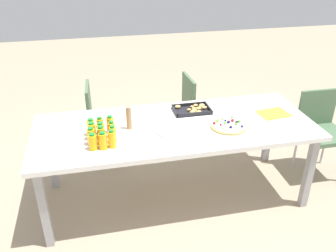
{
  "coord_description": "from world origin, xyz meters",
  "views": [
    {
      "loc": [
        -0.62,
        -2.55,
        2.12
      ],
      "look_at": [
        -0.07,
        -0.04,
        0.75
      ],
      "focal_mm": 38.42,
      "sensor_mm": 36.0,
      "label": 1
    }
  ],
  "objects_px": {
    "chair_far_left": "(102,115)",
    "napkin_stack": "(58,150)",
    "plate_stack": "(169,131)",
    "paper_folder": "(274,114)",
    "party_table": "(175,131)",
    "snack_tray": "(193,110)",
    "juice_bottle_0": "(93,142)",
    "juice_bottle_1": "(103,141)",
    "chair_end": "(321,126)",
    "juice_bottle_4": "(101,136)",
    "juice_bottle_3": "(91,137)",
    "cardboard_tube": "(129,118)",
    "fruit_pizza": "(228,125)",
    "chair_far_right": "(199,105)",
    "juice_bottle_8": "(112,130)",
    "juice_bottle_10": "(100,126)",
    "juice_bottle_6": "(92,132)",
    "juice_bottle_7": "(101,131)",
    "juice_bottle_9": "(91,128)",
    "juice_bottle_2": "(112,139)",
    "juice_bottle_11": "(110,125)",
    "juice_bottle_5": "(113,135)"
  },
  "relations": [
    {
      "from": "chair_far_left",
      "to": "juice_bottle_7",
      "type": "bearing_deg",
      "value": 0.62
    },
    {
      "from": "juice_bottle_3",
      "to": "juice_bottle_6",
      "type": "xyz_separation_m",
      "value": [
        0.01,
        0.08,
        0.0
      ]
    },
    {
      "from": "chair_far_right",
      "to": "plate_stack",
      "type": "bearing_deg",
      "value": -32.44
    },
    {
      "from": "party_table",
      "to": "juice_bottle_2",
      "type": "distance_m",
      "value": 0.6
    },
    {
      "from": "chair_far_left",
      "to": "juice_bottle_11",
      "type": "height_order",
      "value": "juice_bottle_11"
    },
    {
      "from": "juice_bottle_3",
      "to": "paper_folder",
      "type": "bearing_deg",
      "value": 6.91
    },
    {
      "from": "juice_bottle_0",
      "to": "juice_bottle_1",
      "type": "bearing_deg",
      "value": -3.43
    },
    {
      "from": "juice_bottle_1",
      "to": "juice_bottle_3",
      "type": "relative_size",
      "value": 0.97
    },
    {
      "from": "juice_bottle_11",
      "to": "juice_bottle_8",
      "type": "bearing_deg",
      "value": -85.5
    },
    {
      "from": "juice_bottle_9",
      "to": "juice_bottle_11",
      "type": "bearing_deg",
      "value": 3.06
    },
    {
      "from": "chair_end",
      "to": "cardboard_tube",
      "type": "bearing_deg",
      "value": 3.2
    },
    {
      "from": "juice_bottle_7",
      "to": "snack_tray",
      "type": "bearing_deg",
      "value": 21.08
    },
    {
      "from": "chair_far_right",
      "to": "juice_bottle_9",
      "type": "distance_m",
      "value": 1.44
    },
    {
      "from": "juice_bottle_3",
      "to": "juice_bottle_8",
      "type": "height_order",
      "value": "juice_bottle_3"
    },
    {
      "from": "juice_bottle_11",
      "to": "paper_folder",
      "type": "bearing_deg",
      "value": 1.48
    },
    {
      "from": "chair_end",
      "to": "juice_bottle_4",
      "type": "relative_size",
      "value": 5.58
    },
    {
      "from": "juice_bottle_6",
      "to": "napkin_stack",
      "type": "xyz_separation_m",
      "value": [
        -0.25,
        -0.11,
        -0.06
      ]
    },
    {
      "from": "fruit_pizza",
      "to": "plate_stack",
      "type": "relative_size",
      "value": 1.39
    },
    {
      "from": "juice_bottle_8",
      "to": "juice_bottle_2",
      "type": "bearing_deg",
      "value": -94.2
    },
    {
      "from": "juice_bottle_1",
      "to": "juice_bottle_9",
      "type": "height_order",
      "value": "juice_bottle_9"
    },
    {
      "from": "juice_bottle_5",
      "to": "juice_bottle_7",
      "type": "height_order",
      "value": "juice_bottle_5"
    },
    {
      "from": "juice_bottle_7",
      "to": "paper_folder",
      "type": "xyz_separation_m",
      "value": [
        1.5,
        0.11,
        -0.06
      ]
    },
    {
      "from": "paper_folder",
      "to": "juice_bottle_11",
      "type": "bearing_deg",
      "value": -178.52
    },
    {
      "from": "chair_end",
      "to": "juice_bottle_10",
      "type": "relative_size",
      "value": 5.56
    },
    {
      "from": "juice_bottle_11",
      "to": "snack_tray",
      "type": "bearing_deg",
      "value": 18.06
    },
    {
      "from": "chair_far_left",
      "to": "juice_bottle_1",
      "type": "relative_size",
      "value": 6.0
    },
    {
      "from": "chair_far_left",
      "to": "napkin_stack",
      "type": "distance_m",
      "value": 1.08
    },
    {
      "from": "juice_bottle_1",
      "to": "juice_bottle_4",
      "type": "height_order",
      "value": "juice_bottle_4"
    },
    {
      "from": "juice_bottle_11",
      "to": "plate_stack",
      "type": "height_order",
      "value": "juice_bottle_11"
    },
    {
      "from": "party_table",
      "to": "snack_tray",
      "type": "xyz_separation_m",
      "value": [
        0.21,
        0.23,
        0.07
      ]
    },
    {
      "from": "chair_end",
      "to": "snack_tray",
      "type": "height_order",
      "value": "chair_end"
    },
    {
      "from": "juice_bottle_3",
      "to": "cardboard_tube",
      "type": "height_order",
      "value": "cardboard_tube"
    },
    {
      "from": "juice_bottle_5",
      "to": "snack_tray",
      "type": "bearing_deg",
      "value": 28.41
    },
    {
      "from": "juice_bottle_7",
      "to": "fruit_pizza",
      "type": "bearing_deg",
      "value": -1.78
    },
    {
      "from": "juice_bottle_7",
      "to": "juice_bottle_11",
      "type": "distance_m",
      "value": 0.11
    },
    {
      "from": "plate_stack",
      "to": "paper_folder",
      "type": "xyz_separation_m",
      "value": [
        0.97,
        0.13,
        -0.01
      ]
    },
    {
      "from": "juice_bottle_6",
      "to": "juice_bottle_7",
      "type": "bearing_deg",
      "value": 1.92
    },
    {
      "from": "party_table",
      "to": "juice_bottle_9",
      "type": "xyz_separation_m",
      "value": [
        -0.68,
        -0.02,
        0.13
      ]
    },
    {
      "from": "juice_bottle_0",
      "to": "snack_tray",
      "type": "xyz_separation_m",
      "value": [
        0.89,
        0.47,
        -0.05
      ]
    },
    {
      "from": "juice_bottle_10",
      "to": "plate_stack",
      "type": "relative_size",
      "value": 0.69
    },
    {
      "from": "juice_bottle_1",
      "to": "juice_bottle_8",
      "type": "xyz_separation_m",
      "value": [
        0.08,
        0.15,
        0.0
      ]
    },
    {
      "from": "juice_bottle_7",
      "to": "juice_bottle_10",
      "type": "relative_size",
      "value": 0.92
    },
    {
      "from": "juice_bottle_1",
      "to": "fruit_pizza",
      "type": "bearing_deg",
      "value": 6.91
    },
    {
      "from": "juice_bottle_0",
      "to": "chair_far_left",
      "type": "bearing_deg",
      "value": 84.72
    },
    {
      "from": "chair_far_right",
      "to": "juice_bottle_10",
      "type": "distance_m",
      "value": 1.38
    },
    {
      "from": "juice_bottle_6",
      "to": "cardboard_tube",
      "type": "bearing_deg",
      "value": 21.03
    },
    {
      "from": "juice_bottle_9",
      "to": "plate_stack",
      "type": "xyz_separation_m",
      "value": [
        0.6,
        -0.08,
        -0.06
      ]
    },
    {
      "from": "juice_bottle_8",
      "to": "juice_bottle_5",
      "type": "bearing_deg",
      "value": -89.2
    },
    {
      "from": "juice_bottle_2",
      "to": "juice_bottle_10",
      "type": "distance_m",
      "value": 0.23
    },
    {
      "from": "fruit_pizza",
      "to": "juice_bottle_2",
      "type": "bearing_deg",
      "value": -172.96
    }
  ]
}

